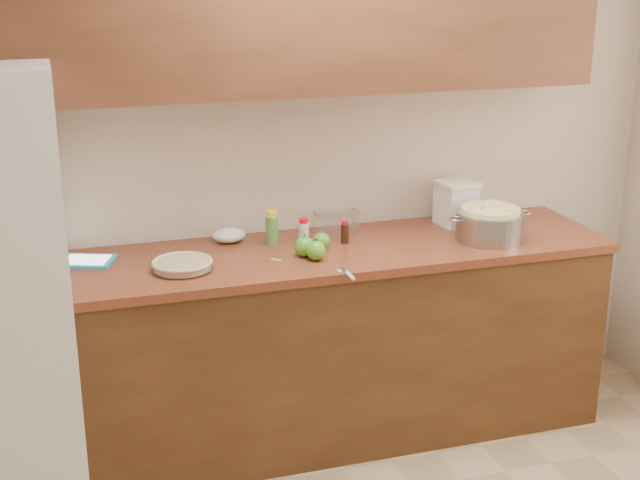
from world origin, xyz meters
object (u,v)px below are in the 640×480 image
object	(u,v)px
colander	(490,224)
tablet	(87,261)
flour_canister	(456,203)
pie	(182,265)

from	to	relation	value
colander	tablet	bearing A→B (deg)	172.97
flour_canister	pie	bearing A→B (deg)	-169.51
pie	flour_canister	size ratio (longest dim) A/B	1.22
pie	flour_canister	distance (m)	1.40
pie	tablet	size ratio (longest dim) A/B	0.98
colander	flour_canister	world-z (taller)	flour_canister
pie	colander	bearing A→B (deg)	-0.61
pie	colander	xyz separation A→B (m)	(1.41, -0.02, 0.05)
tablet	flour_canister	bearing A→B (deg)	22.50
colander	tablet	xyz separation A→B (m)	(-1.79, 0.22, -0.07)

